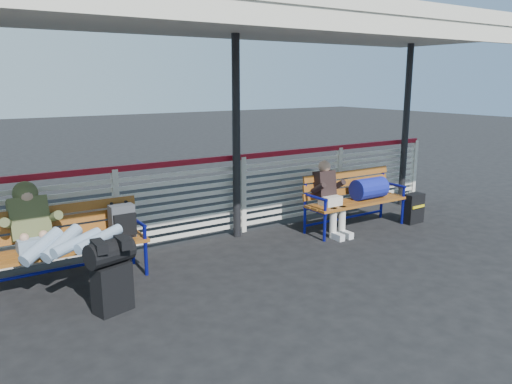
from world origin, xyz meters
TOP-DOWN VIEW (x-y plane):
  - ground at (0.00, 0.00)m, footprint 60.00×60.00m
  - fence at (0.00, 1.90)m, footprint 12.08×0.08m
  - canopy at (-0.00, 0.87)m, footprint 12.60×3.60m
  - luggage_stack at (-0.60, 0.26)m, footprint 0.52×0.38m
  - bench_left at (-0.64, 1.30)m, footprint 1.80×0.56m
  - bench_right at (3.74, 1.08)m, footprint 1.80×0.56m
  - traveler_man at (-0.94, 0.95)m, footprint 0.93×1.64m
  - companion_person at (3.06, 1.07)m, footprint 0.32×0.66m
  - suitcase_side at (4.66, 0.77)m, footprint 0.37×0.24m

SIDE VIEW (x-z plane):
  - ground at x=0.00m, z-range 0.00..0.00m
  - suitcase_side at x=4.66m, z-range 0.00..0.50m
  - luggage_stack at x=-0.60m, z-range 0.03..0.81m
  - bench_left at x=-0.64m, z-range 0.12..1.04m
  - bench_right at x=3.74m, z-range 0.13..1.05m
  - companion_person at x=3.06m, z-range 0.02..1.17m
  - fence at x=0.00m, z-range 0.04..1.28m
  - traveler_man at x=-0.94m, z-range 0.30..1.07m
  - canopy at x=0.00m, z-range 1.46..4.62m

